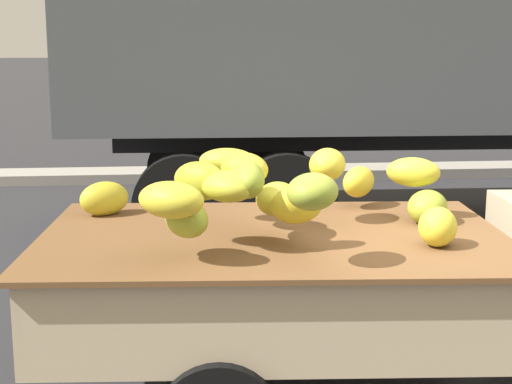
# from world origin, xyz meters

# --- Properties ---
(curb_strip) EXTENTS (80.00, 0.80, 0.16)m
(curb_strip) POSITION_xyz_m (0.00, 8.23, 0.08)
(curb_strip) COLOR gray
(curb_strip) RESTS_ON ground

